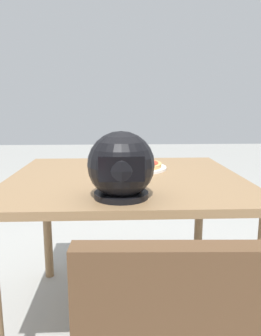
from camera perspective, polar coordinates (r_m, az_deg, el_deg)
The scene contains 5 objects.
ground_plane at distance 1.77m, azimuth -0.80°, elevation -24.89°, with size 14.00×14.00×0.00m, color #9E9E99.
dining_table at distance 1.49m, azimuth -0.87°, elevation -4.48°, with size 1.04×0.98×0.72m.
pizza_plate at distance 1.62m, azimuth 0.79°, elevation 0.07°, with size 0.31×0.31×0.01m, color white.
pizza at distance 1.62m, azimuth 0.68°, elevation 0.72°, with size 0.26×0.26×0.05m.
motorcycle_helmet at distance 1.11m, azimuth -1.67°, elevation 0.26°, with size 0.23×0.23×0.23m.
Camera 1 is at (0.04, 1.43, 1.04)m, focal length 34.74 mm.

